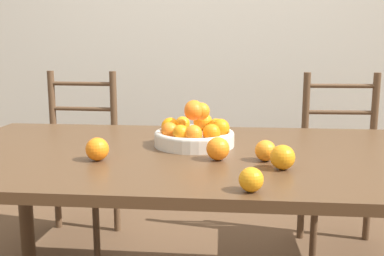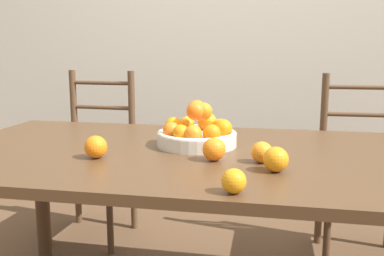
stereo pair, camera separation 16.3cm
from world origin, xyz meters
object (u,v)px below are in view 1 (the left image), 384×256
object	(u,v)px
fruit_bowl	(195,132)
orange_loose_0	(265,151)
orange_loose_2	(251,180)
orange_loose_4	(283,157)
orange_loose_3	(218,149)
orange_loose_1	(97,149)
chair_left	(76,162)
chair_right	(343,169)

from	to	relation	value
fruit_bowl	orange_loose_0	size ratio (longest dim) A/B	4.33
orange_loose_2	fruit_bowl	bearing A→B (deg)	110.18
fruit_bowl	orange_loose_4	distance (m)	0.44
orange_loose_0	orange_loose_3	xyz separation A→B (m)	(-0.16, -0.00, 0.00)
orange_loose_1	fruit_bowl	bearing A→B (deg)	40.30
orange_loose_4	chair_left	world-z (taller)	chair_left
chair_right	orange_loose_4	bearing A→B (deg)	-114.98
fruit_bowl	orange_loose_4	xyz separation A→B (m)	(0.31, -0.32, -0.01)
orange_loose_0	orange_loose_2	world-z (taller)	orange_loose_0
chair_left	orange_loose_4	bearing A→B (deg)	-41.62
orange_loose_2	chair_right	size ratio (longest dim) A/B	0.07
orange_loose_1	chair_left	xyz separation A→B (m)	(-0.44, 0.97, -0.31)
orange_loose_2	chair_left	distance (m)	1.60
fruit_bowl	orange_loose_2	xyz separation A→B (m)	(0.20, -0.55, -0.02)
chair_right	orange_loose_3	bearing A→B (deg)	-126.75
orange_loose_1	orange_loose_2	size ratio (longest dim) A/B	1.18
orange_loose_2	orange_loose_3	bearing A→B (deg)	107.24
fruit_bowl	orange_loose_1	bearing A→B (deg)	-139.70
orange_loose_3	chair_right	distance (m)	1.17
orange_loose_3	chair_right	world-z (taller)	chair_right
orange_loose_3	chair_right	xyz separation A→B (m)	(0.65, 0.92, -0.31)
orange_loose_0	orange_loose_4	world-z (taller)	orange_loose_4
orange_loose_0	chair_left	world-z (taller)	chair_left
fruit_bowl	chair_left	xyz separation A→B (m)	(-0.75, 0.71, -0.33)
chair_left	orange_loose_3	bearing A→B (deg)	-45.02
orange_loose_2	orange_loose_3	size ratio (longest dim) A/B	0.84
orange_loose_1	orange_loose_4	size ratio (longest dim) A/B	1.00
orange_loose_2	orange_loose_4	world-z (taller)	orange_loose_4
orange_loose_0	chair_left	bearing A→B (deg)	137.61
orange_loose_1	orange_loose_4	world-z (taller)	same
orange_loose_2	orange_loose_4	bearing A→B (deg)	65.38
orange_loose_0	orange_loose_2	bearing A→B (deg)	-100.05
orange_loose_2	orange_loose_1	bearing A→B (deg)	150.91
orange_loose_2	orange_loose_4	size ratio (longest dim) A/B	0.85
orange_loose_1	orange_loose_4	distance (m)	0.62
orange_loose_2	orange_loose_3	world-z (taller)	orange_loose_3
orange_loose_0	orange_loose_3	distance (m)	0.16
orange_loose_3	orange_loose_4	distance (m)	0.23
orange_loose_1	orange_loose_0	bearing A→B (deg)	4.87
orange_loose_4	chair_left	bearing A→B (deg)	135.93
orange_loose_3	orange_loose_4	xyz separation A→B (m)	(0.21, -0.10, -0.00)
fruit_bowl	orange_loose_4	bearing A→B (deg)	-45.79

